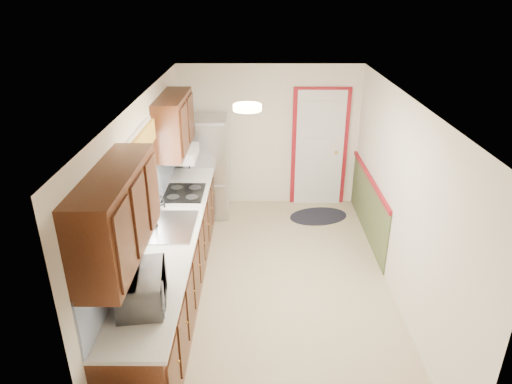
{
  "coord_description": "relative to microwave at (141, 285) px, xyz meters",
  "views": [
    {
      "loc": [
        -0.18,
        -4.88,
        3.51
      ],
      "look_at": [
        -0.21,
        0.34,
        1.15
      ],
      "focal_mm": 32.0,
      "sensor_mm": 36.0,
      "label": 1
    }
  ],
  "objects": [
    {
      "name": "room_shell",
      "position": [
        1.2,
        1.61,
        0.06
      ],
      "size": [
        3.2,
        5.2,
        2.52
      ],
      "color": "tan",
      "rests_on": "ground"
    },
    {
      "name": "back_wall_trim",
      "position": [
        2.19,
        3.82,
        -0.25
      ],
      "size": [
        1.12,
        2.3,
        2.08
      ],
      "color": "maroon",
      "rests_on": "ground"
    },
    {
      "name": "cooktop",
      "position": [
        0.01,
        2.36,
        -0.19
      ],
      "size": [
        0.52,
        0.63,
        0.02
      ],
      "primitive_type": "cube",
      "color": "black",
      "rests_on": "kitchen_run"
    },
    {
      "name": "ceiling_fixture",
      "position": [
        0.9,
        1.41,
        1.22
      ],
      "size": [
        0.3,
        0.3,
        0.06
      ],
      "primitive_type": "cylinder",
      "color": "#FFD88C",
      "rests_on": "room_shell"
    },
    {
      "name": "microwave",
      "position": [
        0.0,
        0.0,
        0.0
      ],
      "size": [
        0.41,
        0.63,
        0.4
      ],
      "primitive_type": "imported",
      "rotation": [
        0.0,
        0.0,
        1.72
      ],
      "color": "white",
      "rests_on": "kitchen_run"
    },
    {
      "name": "refrigerator",
      "position": [
        0.18,
        3.66,
        -0.31
      ],
      "size": [
        0.71,
        0.71,
        1.65
      ],
      "rotation": [
        0.0,
        0.0,
        0.03
      ],
      "color": "#B7B7BC",
      "rests_on": "ground"
    },
    {
      "name": "rug",
      "position": [
        2.02,
        3.51,
        -1.13
      ],
      "size": [
        1.09,
        0.84,
        0.01
      ],
      "primitive_type": "ellipsoid",
      "rotation": [
        0.0,
        0.0,
        0.24
      ],
      "color": "black",
      "rests_on": "ground"
    },
    {
      "name": "kitchen_run",
      "position": [
        -0.04,
        1.32,
        -0.33
      ],
      "size": [
        0.63,
        4.0,
        2.2
      ],
      "color": "#3D1C0E",
      "rests_on": "ground"
    }
  ]
}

